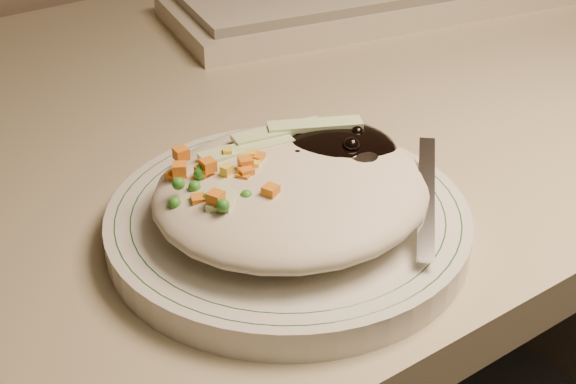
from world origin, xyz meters
TOP-DOWN VIEW (x-y plane):
  - desk at (0.00, 1.38)m, footprint 1.40×0.70m
  - plate at (-0.10, 1.17)m, footprint 0.25×0.25m
  - plate_rim at (-0.10, 1.17)m, footprint 0.24×0.24m
  - meal at (-0.10, 1.17)m, footprint 0.21×0.19m

SIDE VIEW (x-z plane):
  - desk at x=0.00m, z-range 0.17..0.91m
  - plate at x=-0.10m, z-range 0.74..0.76m
  - plate_rim at x=-0.10m, z-range 0.76..0.76m
  - meal at x=-0.10m, z-range 0.76..0.81m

